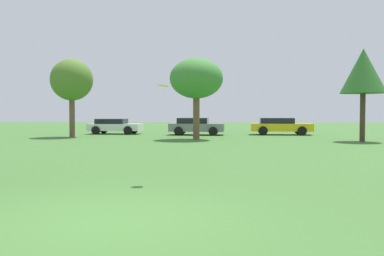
{
  "coord_description": "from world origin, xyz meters",
  "views": [
    {
      "loc": [
        1.86,
        -6.14,
        1.67
      ],
      "look_at": [
        0.75,
        5.39,
        1.22
      ],
      "focal_mm": 39.2,
      "sensor_mm": 36.0,
      "label": 1
    }
  ],
  "objects_px": {
    "frisbee": "(163,86)",
    "parked_car_yellow": "(280,126)",
    "tree_1": "(196,79)",
    "parked_car_grey": "(196,126)",
    "tree_0": "(72,80)",
    "parked_car_white": "(114,126)",
    "tree_2": "(363,72)"
  },
  "relations": [
    {
      "from": "tree_1",
      "to": "tree_2",
      "type": "height_order",
      "value": "tree_2"
    },
    {
      "from": "frisbee",
      "to": "parked_car_yellow",
      "type": "bearing_deg",
      "value": 76.42
    },
    {
      "from": "frisbee",
      "to": "parked_car_grey",
      "type": "distance_m",
      "value": 20.35
    },
    {
      "from": "tree_2",
      "to": "parked_car_grey",
      "type": "xyz_separation_m",
      "value": [
        -9.87,
        5.81,
        -3.26
      ]
    },
    {
      "from": "parked_car_grey",
      "to": "parked_car_white",
      "type": "bearing_deg",
      "value": 174.48
    },
    {
      "from": "parked_car_yellow",
      "to": "frisbee",
      "type": "bearing_deg",
      "value": -102.75
    },
    {
      "from": "frisbee",
      "to": "parked_car_yellow",
      "type": "distance_m",
      "value": 21.71
    },
    {
      "from": "tree_1",
      "to": "parked_car_grey",
      "type": "bearing_deg",
      "value": 95.16
    },
    {
      "from": "frisbee",
      "to": "parked_car_grey",
      "type": "height_order",
      "value": "frisbee"
    },
    {
      "from": "tree_0",
      "to": "parked_car_grey",
      "type": "bearing_deg",
      "value": 22.34
    },
    {
      "from": "frisbee",
      "to": "tree_0",
      "type": "relative_size",
      "value": 0.05
    },
    {
      "from": "frisbee",
      "to": "tree_2",
      "type": "relative_size",
      "value": 0.05
    },
    {
      "from": "tree_1",
      "to": "parked_car_white",
      "type": "bearing_deg",
      "value": 140.66
    },
    {
      "from": "frisbee",
      "to": "parked_car_white",
      "type": "relative_size",
      "value": 0.07
    },
    {
      "from": "tree_0",
      "to": "tree_2",
      "type": "height_order",
      "value": "tree_2"
    },
    {
      "from": "tree_1",
      "to": "tree_2",
      "type": "distance_m",
      "value": 9.51
    },
    {
      "from": "tree_1",
      "to": "parked_car_grey",
      "type": "distance_m",
      "value": 5.65
    },
    {
      "from": "parked_car_yellow",
      "to": "tree_2",
      "type": "bearing_deg",
      "value": -59.14
    },
    {
      "from": "frisbee",
      "to": "tree_2",
      "type": "bearing_deg",
      "value": 58.41
    },
    {
      "from": "frisbee",
      "to": "parked_car_white",
      "type": "xyz_separation_m",
      "value": [
        -7.21,
        20.96,
        -1.67
      ]
    },
    {
      "from": "parked_car_grey",
      "to": "tree_0",
      "type": "bearing_deg",
      "value": -156.82
    },
    {
      "from": "tree_1",
      "to": "parked_car_grey",
      "type": "height_order",
      "value": "tree_1"
    },
    {
      "from": "tree_1",
      "to": "parked_car_yellow",
      "type": "xyz_separation_m",
      "value": [
        5.64,
        5.54,
        -3.0
      ]
    },
    {
      "from": "tree_1",
      "to": "parked_car_white",
      "type": "xyz_separation_m",
      "value": [
        -6.66,
        5.46,
        -3.04
      ]
    },
    {
      "from": "tree_0",
      "to": "parked_car_white",
      "type": "bearing_deg",
      "value": 66.45
    },
    {
      "from": "frisbee",
      "to": "parked_car_white",
      "type": "height_order",
      "value": "frisbee"
    },
    {
      "from": "parked_car_white",
      "to": "tree_2",
      "type": "bearing_deg",
      "value": -21.15
    },
    {
      "from": "frisbee",
      "to": "tree_1",
      "type": "relative_size",
      "value": 0.05
    },
    {
      "from": "parked_car_white",
      "to": "parked_car_grey",
      "type": "distance_m",
      "value": 6.27
    },
    {
      "from": "frisbee",
      "to": "parked_car_yellow",
      "type": "height_order",
      "value": "frisbee"
    },
    {
      "from": "tree_1",
      "to": "parked_car_grey",
      "type": "relative_size",
      "value": 1.25
    },
    {
      "from": "tree_1",
      "to": "parked_car_grey",
      "type": "xyz_separation_m",
      "value": [
        -0.43,
        4.76,
        -3.0
      ]
    }
  ]
}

